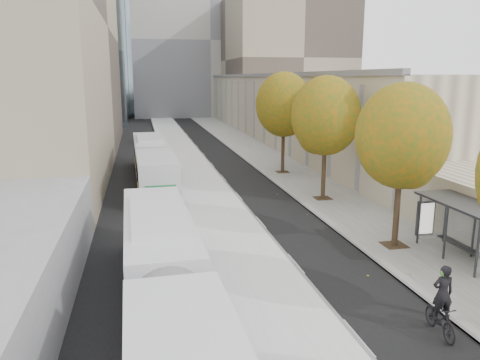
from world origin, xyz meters
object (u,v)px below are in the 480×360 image
object	(u,v)px
bus_shelter	(466,211)
bus_near	(167,290)
cyclist	(441,309)
bus_far	(152,162)
distant_car	(145,138)

from	to	relation	value
bus_shelter	bus_near	bearing A→B (deg)	-164.50
bus_near	cyclist	xyz separation A→B (m)	(8.25, -1.71, -0.67)
bus_shelter	cyclist	distance (m)	7.28
cyclist	bus_near	bearing A→B (deg)	174.24
bus_shelter	bus_far	xyz separation A→B (m)	(-12.84, 18.79, -0.62)
bus_shelter	bus_near	distance (m)	13.55
bus_near	bus_far	size ratio (longest dim) A/B	0.97
distant_car	bus_near	bearing A→B (deg)	-84.36
bus_shelter	distant_car	world-z (taller)	bus_shelter
bus_shelter	bus_far	world-z (taller)	bus_far
bus_shelter	distant_car	xyz separation A→B (m)	(-13.17, 41.32, -1.54)
bus_shelter	bus_near	xyz separation A→B (m)	(-13.04, -3.62, -0.66)
bus_far	bus_shelter	bearing A→B (deg)	-57.17
cyclist	distant_car	bearing A→B (deg)	106.13
bus_far	distant_car	size ratio (longest dim) A/B	4.56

